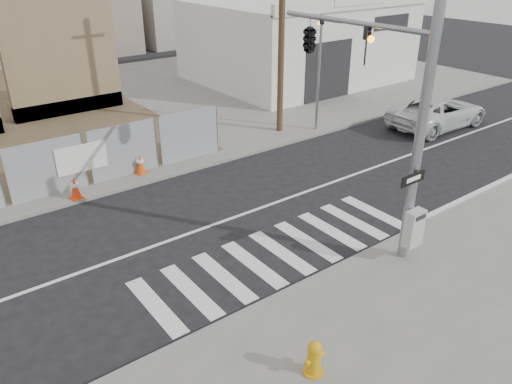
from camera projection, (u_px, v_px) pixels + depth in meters
ground at (232, 218)px, 16.18m from camera, size 100.00×100.00×0.00m
sidewalk_far at (81, 113)px, 26.18m from camera, size 50.00×20.00×0.12m
signal_pole at (343, 72)px, 13.94m from camera, size 0.96×5.87×7.00m
far_signal_pole at (320, 57)px, 22.25m from camera, size 0.16×0.20×5.60m
concrete_wall_right at (60, 49)px, 24.50m from camera, size 5.50×1.30×8.00m
auto_shop at (297, 40)px, 31.90m from camera, size 12.00×10.20×5.95m
utility_pole_right at (282, 17)px, 21.32m from camera, size 1.60×0.28×10.00m
fire_hydrant at (314, 358)px, 10.00m from camera, size 0.52×0.52×0.80m
suv at (438, 112)px, 24.06m from camera, size 5.47×2.63×1.51m
traffic_cone_c at (75, 188)px, 17.04m from camera, size 0.49×0.49×0.78m
traffic_cone_d at (140, 164)px, 18.94m from camera, size 0.49×0.49×0.77m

